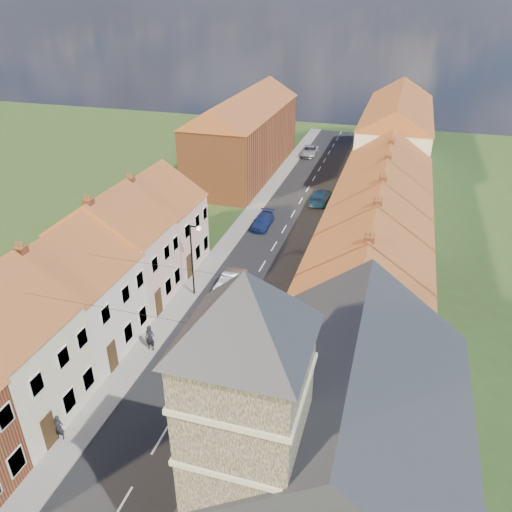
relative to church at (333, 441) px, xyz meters
The scene contains 23 objects.
road 28.87m from the church, 109.33° to the left, with size 7.00×90.00×0.02m, color black.
pavement_left 30.57m from the church, 117.29° to the left, with size 1.80×90.00×0.12m, color gray.
pavement_right 27.75m from the church, 100.53° to the left, with size 1.80×90.00×0.12m, color gray.
church is the anchor object (origin of this frame).
cottage_r_tudor 9.48m from the church, 90.57° to the left, with size 8.30×5.20×9.00m.
cottage_r_white_near 14.84m from the church, 90.23° to the left, with size 8.30×6.00×9.00m.
cottage_r_cream_mid 20.22m from the church, 90.17° to the left, with size 8.30×5.20×9.00m.
cottage_r_pink 25.61m from the church, 90.13° to the left, with size 8.30×6.00×9.00m.
cottage_r_white_far 31.00m from the church, 90.11° to the left, with size 8.30×5.20×9.00m.
cottage_r_cream_far 36.40m from the church, 90.09° to the left, with size 8.30×6.00×9.00m.
cottage_l_white 20.61m from the church, 155.20° to the left, with size 8.30×6.90×8.80m.
cottage_l_brick_mid 23.81m from the church, 141.73° to the left, with size 8.30×5.70×9.10m.
cottage_l_pink 27.78m from the church, 132.28° to the left, with size 8.30×6.30×8.80m.
block_right_far 51.68m from the church, 90.07° to the left, with size 8.30×24.20×10.50m.
block_left_far 50.27m from the church, 111.79° to the left, with size 8.30×24.20×10.50m.
lamppost 21.38m from the church, 128.30° to the left, with size 0.88×0.15×6.00m.
car_mid 22.03m from the church, 120.49° to the left, with size 1.36×3.89×1.28m, color #B1B3B9.
car_far 33.23m from the church, 110.75° to the left, with size 1.69×4.17×1.21m, color navy.
car_distant 57.92m from the church, 101.97° to the left, with size 2.21×4.79×1.33m, color #B6BABF.
pedestrian_left 15.34m from the church, behind, with size 0.56×0.37×1.55m, color black.
pedestrian_right 8.29m from the church, 129.06° to the left, with size 0.92×0.72×1.90m, color black.
car_far_b 39.82m from the church, 100.41° to the left, with size 2.00×4.91×1.43m, color navy.
pedestrian_left_b 17.01m from the church, 144.74° to the left, with size 0.68×0.45×1.86m, color black.
Camera 1 is at (10.43, -10.70, 21.49)m, focal length 35.00 mm.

